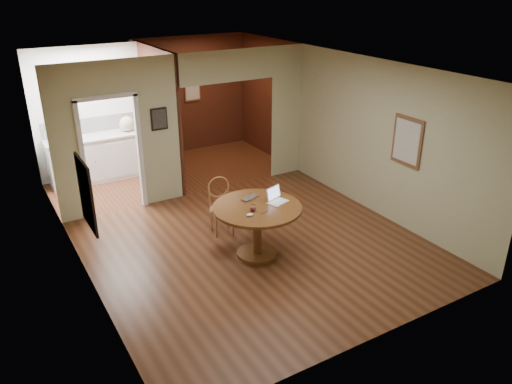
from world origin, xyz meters
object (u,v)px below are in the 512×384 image
open_laptop (276,197)px  dining_table (257,219)px  chair (221,202)px  closed_laptop (252,198)px

open_laptop → dining_table: bearing=163.9°
chair → open_laptop: (0.45, -0.97, 0.36)m
closed_laptop → chair: bearing=84.8°
open_laptop → chair: bearing=96.0°
closed_laptop → open_laptop: bearing=-60.6°
dining_table → chair: size_ratio=1.39×
open_laptop → closed_laptop: size_ratio=1.14×
dining_table → open_laptop: bearing=2.9°
chair → closed_laptop: bearing=-66.2°
dining_table → open_laptop: 0.43m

